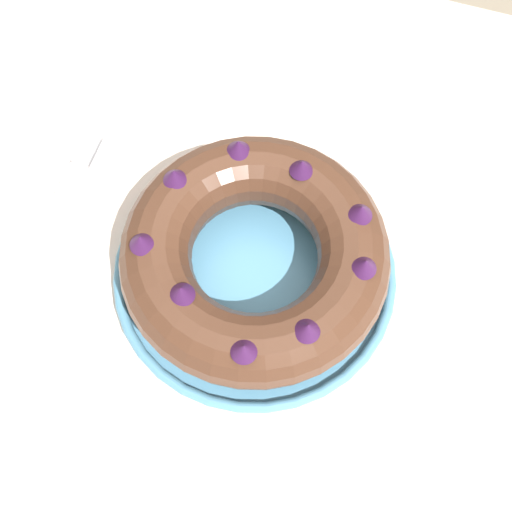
{
  "coord_description": "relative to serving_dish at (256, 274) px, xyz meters",
  "views": [
    {
      "loc": [
        0.1,
        -0.3,
        1.52
      ],
      "look_at": [
        0.0,
        0.01,
        0.81
      ],
      "focal_mm": 50.0,
      "sensor_mm": 36.0,
      "label": 1
    }
  ],
  "objects": [
    {
      "name": "serving_dish",
      "position": [
        0.0,
        0.0,
        0.0
      ],
      "size": [
        0.33,
        0.33,
        0.02
      ],
      "color": "#518EB2",
      "rests_on": "dining_table"
    },
    {
      "name": "fork",
      "position": [
        -0.26,
        0.05,
        -0.01
      ],
      "size": [
        0.02,
        0.21,
        0.01
      ],
      "rotation": [
        0.0,
        0.0,
        0.03
      ],
      "color": "white",
      "rests_on": "dining_table"
    },
    {
      "name": "ground_plane",
      "position": [
        -0.0,
        -0.01,
        -0.76
      ],
      "size": [
        8.0,
        8.0,
        0.0
      ],
      "primitive_type": "plane",
      "color": "gray"
    },
    {
      "name": "cake_knife",
      "position": [
        -0.23,
        0.02,
        -0.01
      ],
      "size": [
        0.02,
        0.18,
        0.01
      ],
      "rotation": [
        0.0,
        0.0,
        0.06
      ],
      "color": "white",
      "rests_on": "dining_table"
    },
    {
      "name": "bundt_cake",
      "position": [
        0.0,
        -0.0,
        0.05
      ],
      "size": [
        0.3,
        0.3,
        0.1
      ],
      "color": "#4C2D1E",
      "rests_on": "serving_dish"
    },
    {
      "name": "dining_table",
      "position": [
        -0.0,
        -0.01,
        -0.1
      ],
      "size": [
        1.35,
        1.0,
        0.75
      ],
      "color": "beige",
      "rests_on": "ground_plane"
    },
    {
      "name": "serving_knife",
      "position": [
        -0.28,
        0.02,
        -0.01
      ],
      "size": [
        0.02,
        0.23,
        0.01
      ],
      "rotation": [
        0.0,
        0.0,
        0.03
      ],
      "color": "white",
      "rests_on": "dining_table"
    }
  ]
}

